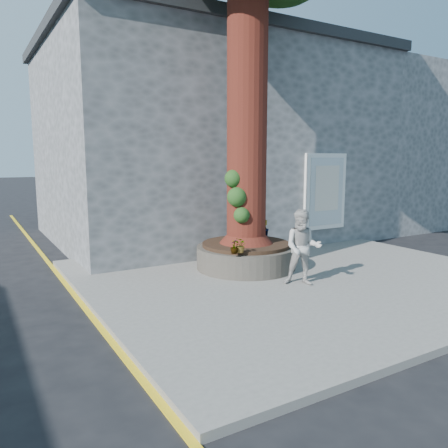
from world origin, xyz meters
TOP-DOWN VIEW (x-y plane):
  - ground at (0.00, 0.00)m, footprint 120.00×120.00m
  - pavement at (1.50, 1.00)m, footprint 9.00×8.00m
  - yellow_line at (-3.05, 1.00)m, footprint 0.10×30.00m
  - stone_shop at (2.50, 7.20)m, footprint 10.30×8.30m
  - neighbour_shop at (10.50, 7.20)m, footprint 6.00×8.00m
  - planter at (0.80, 2.00)m, footprint 2.30×2.30m
  - man at (1.58, 3.28)m, footprint 0.65×0.51m
  - woman at (1.03, 0.28)m, footprint 0.95×0.93m
  - shopping_bag at (1.87, 3.16)m, footprint 0.23×0.17m
  - plant_a at (1.65, 2.85)m, footprint 0.22×0.22m
  - plant_b at (1.65, 2.47)m, footprint 0.31×0.31m
  - plant_c at (-0.05, 1.15)m, footprint 0.23×0.23m
  - plant_d at (0.11, 1.15)m, footprint 0.30×0.33m

SIDE VIEW (x-z plane):
  - ground at x=0.00m, z-range 0.00..0.00m
  - yellow_line at x=-3.05m, z-range 0.00..0.01m
  - pavement at x=1.50m, z-range 0.00..0.12m
  - shopping_bag at x=1.87m, z-range 0.12..0.40m
  - planter at x=0.80m, z-range 0.11..0.71m
  - plant_c at x=-0.05m, z-range 0.72..1.02m
  - plant_d at x=0.11m, z-range 0.72..1.04m
  - woman at x=1.03m, z-range 0.12..1.66m
  - plant_a at x=1.65m, z-range 0.72..1.08m
  - man at x=1.58m, z-range 0.12..1.69m
  - plant_b at x=1.65m, z-range 0.72..1.15m
  - neighbour_shop at x=10.50m, z-range 0.00..6.00m
  - stone_shop at x=2.50m, z-range 0.01..6.31m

